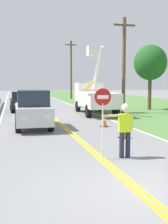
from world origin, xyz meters
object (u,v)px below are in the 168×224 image
object	(u,v)px
traffic_cone_mid	(104,121)
traffic_cone_lead	(123,131)
flagger_worker	(125,127)
roadside_tree_verge	(150,63)
oncoming_sedan_second	(21,102)
utility_pole_near	(124,64)
oncoming_suv_nearest	(33,109)
stop_sign_paddle	(103,108)
utility_bucket_truck	(94,96)
utility_pole_mid	(71,69)

from	to	relation	value
traffic_cone_mid	traffic_cone_lead	bearing A→B (deg)	-93.39
flagger_worker	roadside_tree_verge	distance (m)	17.76
oncoming_sedan_second	utility_pole_near	size ratio (longest dim) A/B	0.54
oncoming_suv_nearest	traffic_cone_lead	bearing A→B (deg)	-47.19
stop_sign_paddle	utility_bucket_truck	distance (m)	13.72
oncoming_sedan_second	roadside_tree_verge	bearing A→B (deg)	-7.34
stop_sign_paddle	utility_pole_mid	distance (m)	34.76
flagger_worker	stop_sign_paddle	xyz separation A→B (m)	(-0.77, 0.03, 0.66)
stop_sign_paddle	utility_pole_mid	world-z (taller)	utility_pole_mid
utility_bucket_truck	oncoming_suv_nearest	xyz separation A→B (m)	(-5.33, -6.09, -0.35)
utility_pole_near	roadside_tree_verge	world-z (taller)	utility_pole_near
flagger_worker	utility_pole_mid	size ratio (longest dim) A/B	0.21
flagger_worker	roadside_tree_verge	world-z (taller)	roadside_tree_verge
flagger_worker	traffic_cone_lead	xyz separation A→B (m)	(1.22, 3.14, -0.71)
stop_sign_paddle	traffic_cone_mid	world-z (taller)	stop_sign_paddle
utility_bucket_truck	traffic_cone_mid	bearing A→B (deg)	-101.54
traffic_cone_lead	flagger_worker	bearing A→B (deg)	-111.25
utility_pole_near	oncoming_suv_nearest	bearing A→B (deg)	-143.02
oncoming_suv_nearest	oncoming_sedan_second	world-z (taller)	oncoming_suv_nearest
utility_pole_mid	traffic_cone_mid	world-z (taller)	utility_pole_mid
oncoming_suv_nearest	oncoming_sedan_second	size ratio (longest dim) A/B	1.11
utility_bucket_truck	utility_pole_mid	world-z (taller)	utility_pole_mid
utility_pole_near	utility_bucket_truck	bearing A→B (deg)	173.87
oncoming_suv_nearest	utility_pole_near	size ratio (longest dim) A/B	0.60
utility_bucket_truck	traffic_cone_mid	size ratio (longest dim) A/B	9.87
flagger_worker	utility_pole_mid	bearing A→B (deg)	81.31
traffic_cone_lead	stop_sign_paddle	bearing A→B (deg)	-122.61
flagger_worker	traffic_cone_mid	xyz separation A→B (m)	(1.42, 6.47, -0.71)
utility_bucket_truck	oncoming_suv_nearest	distance (m)	8.10
flagger_worker	utility_pole_near	size ratio (longest dim) A/B	0.24
stop_sign_paddle	oncoming_sedan_second	bearing A→B (deg)	97.08
utility_pole_mid	stop_sign_paddle	bearing A→B (deg)	-99.95
oncoming_suv_nearest	traffic_cone_mid	size ratio (longest dim) A/B	6.61
utility_bucket_truck	flagger_worker	bearing A→B (deg)	-101.93
utility_pole_mid	traffic_cone_mid	xyz separation A→B (m)	(-3.80, -27.67, -4.22)
stop_sign_paddle	utility_bucket_truck	xyz separation A→B (m)	(3.57, 13.25, -0.29)
utility_pole_near	traffic_cone_lead	world-z (taller)	utility_pole_near
traffic_cone_lead	roadside_tree_verge	distance (m)	14.68
flagger_worker	utility_pole_near	world-z (taller)	utility_pole_near
flagger_worker	stop_sign_paddle	world-z (taller)	stop_sign_paddle
utility_pole_near	flagger_worker	bearing A→B (deg)	-111.87
flagger_worker	stop_sign_paddle	distance (m)	1.02
oncoming_sedan_second	utility_bucket_truck	bearing A→B (deg)	-30.85
oncoming_suv_nearest	oncoming_sedan_second	xyz separation A→B (m)	(-0.31, 9.46, -0.23)
flagger_worker	traffic_cone_mid	bearing A→B (deg)	77.65
oncoming_suv_nearest	utility_pole_near	bearing A→B (deg)	36.98
utility_pole_mid	utility_pole_near	bearing A→B (deg)	-89.98
stop_sign_paddle	roadside_tree_verge	size ratio (longest dim) A/B	0.39
flagger_worker	oncoming_suv_nearest	xyz separation A→B (m)	(-2.53, 7.18, 0.01)
oncoming_suv_nearest	traffic_cone_lead	distance (m)	5.56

